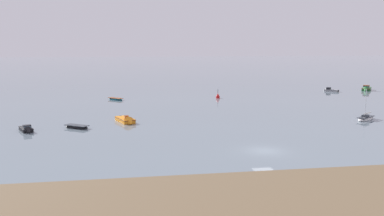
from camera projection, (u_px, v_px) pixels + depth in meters
ground_plane at (265, 151)px, 49.94m from camera, size 800.00×800.00×0.00m
motorboat_moored_0 at (329, 90)px, 113.63m from camera, size 3.91×4.27×1.64m
rowboat_moored_0 at (116, 99)px, 96.08m from camera, size 3.93×3.95×0.66m
sailboat_moored_0 at (366, 118)px, 70.52m from camera, size 5.01×4.26×5.67m
motorboat_moored_1 at (366, 89)px, 115.48m from camera, size 5.38×6.19×2.34m
motorboat_moored_3 at (127, 121)px, 67.99m from camera, size 3.68×5.87×1.90m
motorboat_moored_4 at (27, 130)px, 61.01m from camera, size 2.96×4.33×1.56m
rowboat_moored_2 at (77, 127)px, 63.64m from camera, size 4.26×3.61×0.66m
channel_buoy at (218, 96)px, 99.14m from camera, size 0.90×0.90×2.30m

